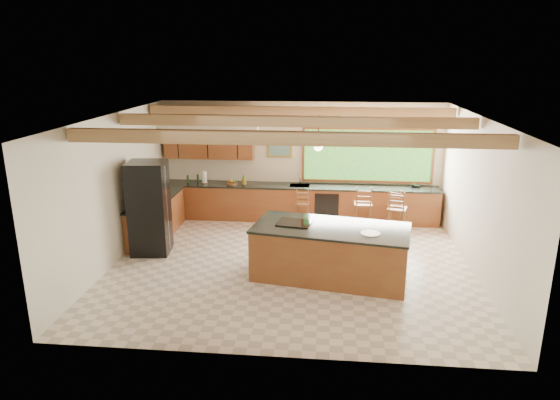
# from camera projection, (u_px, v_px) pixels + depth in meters

# --- Properties ---
(ground) EXTENTS (7.20, 7.20, 0.00)m
(ground) POSITION_uv_depth(u_px,v_px,m) (291.00, 265.00, 10.19)
(ground) COLOR beige
(ground) RESTS_ON ground
(room_shell) EXTENTS (7.27, 6.54, 3.02)m
(room_shell) POSITION_uv_depth(u_px,v_px,m) (286.00, 152.00, 10.21)
(room_shell) COLOR beige
(room_shell) RESTS_ON ground
(counter_run) EXTENTS (7.12, 3.10, 1.23)m
(counter_run) POSITION_uv_depth(u_px,v_px,m) (266.00, 206.00, 12.55)
(counter_run) COLOR brown
(counter_run) RESTS_ON ground
(island) EXTENTS (3.10, 1.85, 1.03)m
(island) POSITION_uv_depth(u_px,v_px,m) (330.00, 252.00, 9.52)
(island) COLOR brown
(island) RESTS_ON ground
(refrigerator) EXTENTS (0.85, 0.83, 2.00)m
(refrigerator) POSITION_uv_depth(u_px,v_px,m) (149.00, 208.00, 10.58)
(refrigerator) COLOR black
(refrigerator) RESTS_ON ground
(bar_stool_a) EXTENTS (0.36, 0.36, 0.97)m
(bar_stool_a) POSITION_uv_depth(u_px,v_px,m) (302.00, 204.00, 12.31)
(bar_stool_a) COLOR brown
(bar_stool_a) RESTS_ON ground
(bar_stool_b) EXTENTS (0.47, 0.47, 1.04)m
(bar_stool_b) POSITION_uv_depth(u_px,v_px,m) (396.00, 205.00, 12.09)
(bar_stool_b) COLOR brown
(bar_stool_b) RESTS_ON ground
(bar_stool_c) EXTENTS (0.42, 0.42, 1.16)m
(bar_stool_c) POSITION_uv_depth(u_px,v_px,m) (363.00, 205.00, 11.84)
(bar_stool_c) COLOR brown
(bar_stool_c) RESTS_ON ground
(bar_stool_d) EXTENTS (0.51, 0.51, 1.15)m
(bar_stool_d) POSITION_uv_depth(u_px,v_px,m) (397.00, 210.00, 11.49)
(bar_stool_d) COLOR brown
(bar_stool_d) RESTS_ON ground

